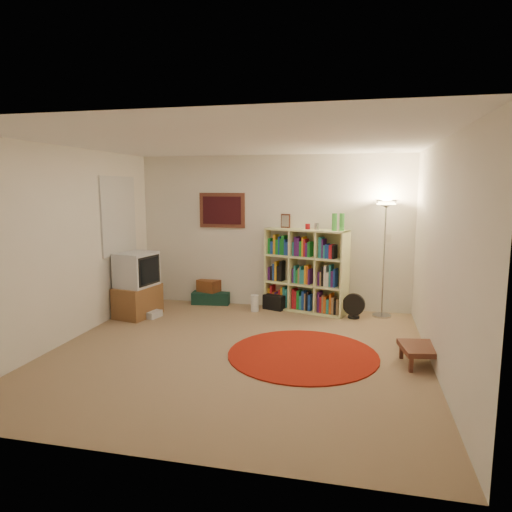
# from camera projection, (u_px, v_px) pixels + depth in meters

# --- Properties ---
(room) EXTENTS (4.54, 4.54, 2.54)m
(room) POSITION_uv_depth(u_px,v_px,m) (233.00, 249.00, 5.40)
(room) COLOR #917455
(room) RESTS_ON ground
(bookshelf) EXTENTS (1.38, 0.76, 1.59)m
(bookshelf) POSITION_uv_depth(u_px,v_px,m) (305.00, 272.00, 7.32)
(bookshelf) COLOR #FBFFAA
(bookshelf) RESTS_ON ground
(floor_lamp) EXTENTS (0.43, 0.43, 1.80)m
(floor_lamp) POSITION_uv_depth(u_px,v_px,m) (386.00, 220.00, 6.84)
(floor_lamp) COLOR #BAB9BE
(floor_lamp) RESTS_ON ground
(floor_fan) EXTENTS (0.34, 0.21, 0.39)m
(floor_fan) POSITION_uv_depth(u_px,v_px,m) (354.00, 306.00, 6.94)
(floor_fan) COLOR black
(floor_fan) RESTS_ON ground
(tv_stand) EXTENTS (0.60, 0.76, 1.00)m
(tv_stand) POSITION_uv_depth(u_px,v_px,m) (137.00, 286.00, 7.03)
(tv_stand) COLOR brown
(tv_stand) RESTS_ON ground
(dvd_box) EXTENTS (0.36, 0.32, 0.10)m
(dvd_box) POSITION_uv_depth(u_px,v_px,m) (150.00, 314.00, 7.03)
(dvd_box) COLOR silver
(dvd_box) RESTS_ON ground
(suitcase) EXTENTS (0.68, 0.48, 0.21)m
(suitcase) POSITION_uv_depth(u_px,v_px,m) (212.00, 297.00, 7.89)
(suitcase) COLOR #123329
(suitcase) RESTS_ON ground
(wicker_basket) EXTENTS (0.42, 0.36, 0.20)m
(wicker_basket) POSITION_uv_depth(u_px,v_px,m) (209.00, 286.00, 7.84)
(wicker_basket) COLOR brown
(wicker_basket) RESTS_ON suitcase
(duffel_bag) EXTENTS (0.42, 0.39, 0.24)m
(duffel_bag) POSITION_uv_depth(u_px,v_px,m) (276.00, 301.00, 7.51)
(duffel_bag) COLOR black
(duffel_bag) RESTS_ON ground
(paper_towel) EXTENTS (0.15, 0.15, 0.27)m
(paper_towel) POSITION_uv_depth(u_px,v_px,m) (255.00, 303.00, 7.34)
(paper_towel) COLOR white
(paper_towel) RESTS_ON ground
(red_rug) EXTENTS (1.80, 1.80, 0.02)m
(red_rug) POSITION_uv_depth(u_px,v_px,m) (303.00, 354.00, 5.45)
(red_rug) COLOR maroon
(red_rug) RESTS_ON ground
(side_table) EXTENTS (0.57, 0.57, 0.23)m
(side_table) POSITION_uv_depth(u_px,v_px,m) (425.00, 349.00, 5.10)
(side_table) COLOR #4D251B
(side_table) RESTS_ON ground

